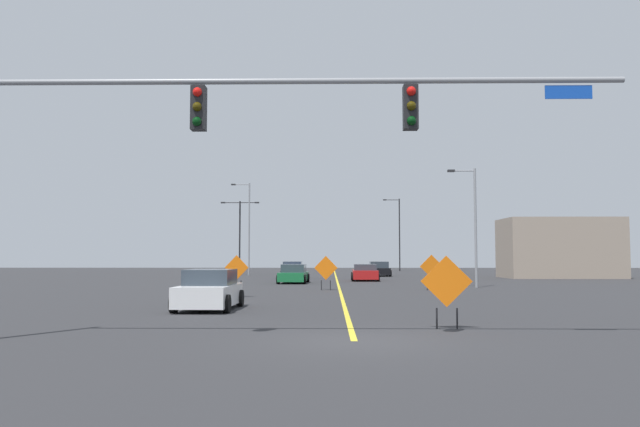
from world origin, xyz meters
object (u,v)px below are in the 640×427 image
object	(u,v)px
construction_sign_left_shoulder	(237,270)
car_black_approaching	(379,269)
street_lamp_far_right	(240,230)
street_lamp_mid_right	(398,231)
car_green_mid	(294,274)
traffic_signal_assembly	(209,126)
construction_sign_median_near	(446,284)
car_white_far	(209,291)
construction_sign_right_shoulder	(326,269)
street_lamp_near_right	(473,221)
street_lamp_near_left	(248,225)
construction_sign_right_lane	(432,268)
car_red_passing	(365,273)
car_blue_distant	(293,270)

from	to	relation	value
construction_sign_left_shoulder	car_black_approaching	size ratio (longest dim) A/B	0.45
street_lamp_far_right	street_lamp_mid_right	distance (m)	25.06
street_lamp_far_right	car_green_mid	bearing A→B (deg)	-70.56
traffic_signal_assembly	construction_sign_left_shoulder	distance (m)	15.82
construction_sign_median_near	car_white_far	distance (m)	9.69
traffic_signal_assembly	construction_sign_right_shoulder	bearing A→B (deg)	83.11
car_black_approaching	car_green_mid	xyz separation A→B (m)	(-7.39, -15.71, -0.01)
street_lamp_near_right	street_lamp_near_left	bearing A→B (deg)	125.61
construction_sign_right_lane	car_black_approaching	distance (m)	25.29
traffic_signal_assembly	construction_sign_median_near	world-z (taller)	traffic_signal_assembly
construction_sign_median_near	car_red_passing	bearing A→B (deg)	90.66
street_lamp_far_right	traffic_signal_assembly	bearing A→B (deg)	-82.60
street_lamp_mid_right	construction_sign_right_shoulder	bearing A→B (deg)	-101.35
construction_sign_median_near	car_blue_distant	world-z (taller)	construction_sign_median_near
street_lamp_near_left	car_black_approaching	world-z (taller)	street_lamp_near_left
street_lamp_near_right	car_green_mid	bearing A→B (deg)	151.13
street_lamp_far_right	construction_sign_left_shoulder	distance (m)	35.14
street_lamp_near_left	car_red_passing	xyz separation A→B (m)	(11.09, -13.47, -4.49)
street_lamp_far_right	car_red_passing	world-z (taller)	street_lamp_far_right
traffic_signal_assembly	construction_sign_right_shoulder	size ratio (longest dim) A/B	7.71
street_lamp_near_right	street_lamp_mid_right	bearing A→B (deg)	90.05
street_lamp_near_left	construction_sign_left_shoulder	xyz separation A→B (m)	(3.88, -33.44, -3.84)
street_lamp_near_left	street_lamp_mid_right	xyz separation A→B (m)	(17.24, 18.38, 0.05)
construction_sign_right_shoulder	car_black_approaching	distance (m)	25.66
street_lamp_mid_right	car_green_mid	world-z (taller)	street_lamp_mid_right
street_lamp_near_right	street_lamp_far_right	xyz separation A→B (m)	(-18.28, 25.33, 0.46)
street_lamp_near_left	street_lamp_mid_right	world-z (taller)	street_lamp_mid_right
car_green_mid	traffic_signal_assembly	bearing A→B (deg)	-90.37
street_lamp_near_right	construction_sign_right_lane	size ratio (longest dim) A/B	3.67
construction_sign_left_shoulder	construction_sign_right_shoulder	distance (m)	7.53
street_lamp_mid_right	construction_sign_median_near	world-z (taller)	street_lamp_mid_right
street_lamp_far_right	car_black_approaching	bearing A→B (deg)	-12.94
street_lamp_near_left	car_green_mid	bearing A→B (deg)	-72.22
street_lamp_near_left	street_lamp_far_right	bearing A→B (deg)	129.65
street_lamp_near_left	street_lamp_near_right	xyz separation A→B (m)	(17.28, -24.13, -1.00)
street_lamp_near_right	construction_sign_median_near	bearing A→B (deg)	-104.71
traffic_signal_assembly	street_lamp_mid_right	xyz separation A→B (m)	(11.75, 67.11, 0.16)
construction_sign_left_shoulder	street_lamp_far_right	bearing A→B (deg)	98.01
car_blue_distant	car_black_approaching	size ratio (longest dim) A/B	0.90
construction_sign_median_near	car_white_far	world-z (taller)	construction_sign_median_near
car_white_far	construction_sign_median_near	bearing A→B (deg)	-38.56
construction_sign_median_near	car_blue_distant	size ratio (longest dim) A/B	0.49
street_lamp_far_right	car_blue_distant	xyz separation A→B (m)	(6.06, -9.58, -3.88)
car_red_passing	car_blue_distant	bearing A→B (deg)	139.80
construction_sign_median_near	construction_sign_right_shoulder	distance (m)	19.36
street_lamp_far_right	construction_sign_left_shoulder	size ratio (longest dim) A/B	3.83
construction_sign_left_shoulder	car_green_mid	size ratio (longest dim) A/B	0.43
construction_sign_right_lane	car_red_passing	size ratio (longest dim) A/B	0.47
street_lamp_near_right	car_red_passing	size ratio (longest dim) A/B	1.73
street_lamp_far_right	car_green_mid	distance (m)	20.47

